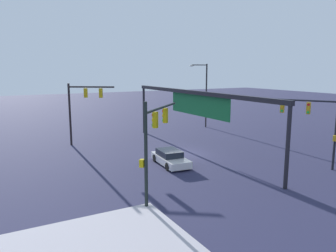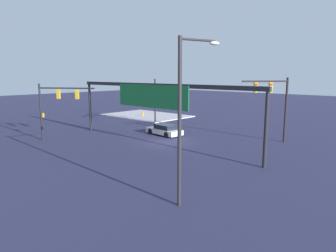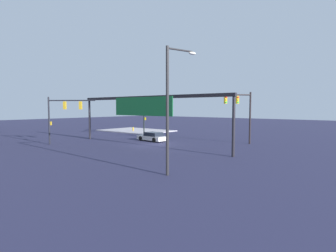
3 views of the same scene
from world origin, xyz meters
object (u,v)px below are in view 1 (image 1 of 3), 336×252
at_px(traffic_signal_cross_street, 154,133).
at_px(sedan_car_approaching, 170,158).
at_px(traffic_signal_opposite_side, 313,118).
at_px(streetlamp_curved_arm, 204,91).
at_px(traffic_signal_near_corner, 81,103).

bearing_deg(traffic_signal_cross_street, sedan_car_approaching, 9.48).
relative_size(traffic_signal_opposite_side, sedan_car_approaching, 1.28).
height_order(traffic_signal_cross_street, sedan_car_approaching, traffic_signal_cross_street).
bearing_deg(streetlamp_curved_arm, traffic_signal_near_corner, 24.97).
distance_m(traffic_signal_near_corner, traffic_signal_cross_street, 16.56).
height_order(traffic_signal_opposite_side, streetlamp_curved_arm, streetlamp_curved_arm).
relative_size(traffic_signal_near_corner, traffic_signal_opposite_side, 1.11).
bearing_deg(traffic_signal_cross_street, streetlamp_curved_arm, 4.54).
distance_m(traffic_signal_cross_street, streetlamp_curved_arm, 26.12).
distance_m(traffic_signal_near_corner, sedan_car_approaching, 12.15).
bearing_deg(sedan_car_approaching, traffic_signal_near_corner, -151.40).
bearing_deg(traffic_signal_cross_street, traffic_signal_opposite_side, -44.06).
height_order(traffic_signal_near_corner, sedan_car_approaching, traffic_signal_near_corner).
relative_size(traffic_signal_cross_street, sedan_car_approaching, 1.34).
bearing_deg(streetlamp_curved_arm, sedan_car_approaching, 61.75).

